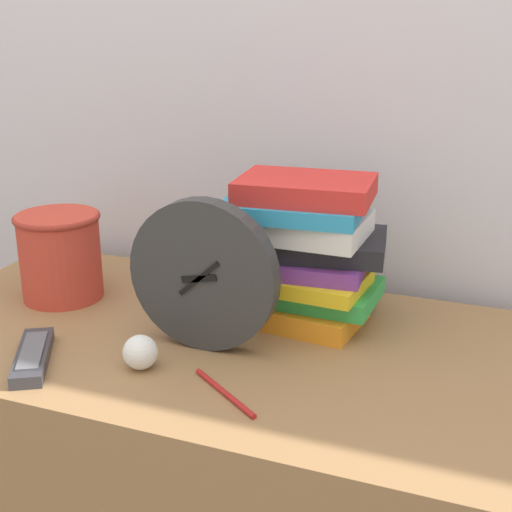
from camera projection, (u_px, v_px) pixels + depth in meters
name	position (u px, v px, depth m)	size (l,w,h in m)	color
wall_back	(280.00, 50.00, 1.38)	(6.00, 0.04, 2.40)	silver
desk_clock	(203.00, 275.00, 1.13)	(0.25, 0.04, 0.25)	#333333
book_stack	(306.00, 248.00, 1.22)	(0.28, 0.22, 0.26)	orange
basket	(60.00, 253.00, 1.34)	(0.16, 0.16, 0.16)	#C63D2D
tv_remote	(33.00, 356.00, 1.11)	(0.13, 0.17, 0.02)	#333338
crumpled_paper_ball	(140.00, 352.00, 1.09)	(0.05, 0.05, 0.05)	white
pen	(225.00, 392.00, 1.02)	(0.13, 0.10, 0.01)	#B21E1E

